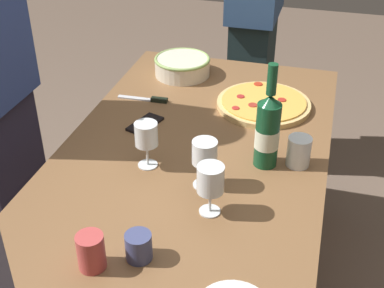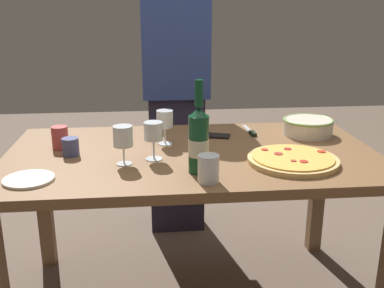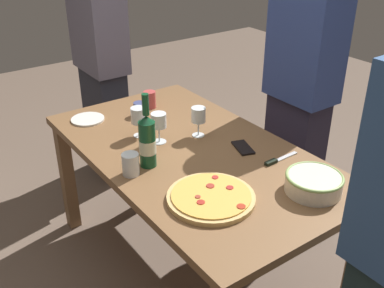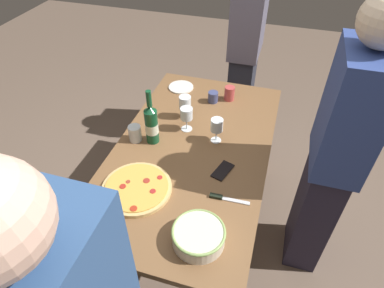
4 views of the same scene
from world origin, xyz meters
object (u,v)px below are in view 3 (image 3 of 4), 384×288
(pizza, at_px, (211,197))
(wine_glass_near_pizza, at_px, (138,116))
(cup_ceramic, at_px, (150,100))
(dining_table, at_px, (192,166))
(pizza_knife, at_px, (277,160))
(wine_bottle, at_px, (148,140))
(wine_glass_by_bottle, at_px, (198,116))
(cell_phone, at_px, (243,148))
(serving_bowl, at_px, (314,182))
(cup_amber, at_px, (140,109))
(person_guest_left, at_px, (101,66))
(person_host, at_px, (301,92))
(side_plate, at_px, (88,119))
(wine_glass_far_left, at_px, (159,122))
(cup_spare, at_px, (131,164))

(pizza, distance_m, wine_glass_near_pizza, 0.69)
(pizza, distance_m, cup_ceramic, 1.01)
(dining_table, height_order, pizza_knife, pizza_knife)
(pizza, distance_m, wine_bottle, 0.41)
(pizza, height_order, pizza_knife, pizza)
(wine_glass_by_bottle, distance_m, cup_ceramic, 0.47)
(wine_glass_by_bottle, bearing_deg, cell_phone, 21.69)
(serving_bowl, height_order, cup_amber, serving_bowl)
(pizza, distance_m, cell_phone, 0.47)
(cup_amber, distance_m, cup_ceramic, 0.12)
(pizza, height_order, cell_phone, pizza)
(pizza_knife, bearing_deg, cup_ceramic, -169.80)
(serving_bowl, bearing_deg, dining_table, -160.70)
(person_guest_left, bearing_deg, pizza, -5.22)
(pizza_knife, bearing_deg, wine_glass_near_pizza, -146.80)
(cup_ceramic, relative_size, cell_phone, 0.70)
(cup_amber, height_order, person_host, person_host)
(serving_bowl, distance_m, wine_glass_near_pizza, 0.94)
(serving_bowl, height_order, cell_phone, serving_bowl)
(wine_glass_by_bottle, distance_m, side_plate, 0.65)
(wine_glass_by_bottle, bearing_deg, wine_bottle, -72.84)
(wine_glass_near_pizza, height_order, cup_amber, wine_glass_near_pizza)
(cup_ceramic, relative_size, person_host, 0.06)
(wine_glass_far_left, bearing_deg, serving_bowl, 21.09)
(dining_table, relative_size, cup_spare, 15.72)
(wine_glass_near_pizza, relative_size, side_plate, 0.86)
(cup_spare, bearing_deg, pizza, 24.72)
(wine_bottle, xyz_separation_m, pizza_knife, (0.32, 0.51, -0.12))
(wine_glass_by_bottle, bearing_deg, pizza, -31.02)
(cup_spare, bearing_deg, wine_glass_far_left, 125.43)
(cup_spare, height_order, side_plate, cup_spare)
(cup_ceramic, bearing_deg, pizza, -16.49)
(wine_bottle, bearing_deg, cup_spare, -78.48)
(pizza, bearing_deg, cell_phone, 122.96)
(dining_table, height_order, cell_phone, cell_phone)
(wine_glass_far_left, relative_size, side_plate, 0.86)
(wine_glass_near_pizza, bearing_deg, cup_spare, -35.30)
(side_plate, bearing_deg, wine_bottle, 2.24)
(cup_amber, bearing_deg, cup_ceramic, 121.45)
(wine_glass_by_bottle, relative_size, side_plate, 0.86)
(pizza, bearing_deg, dining_table, 154.97)
(serving_bowl, relative_size, wine_glass_by_bottle, 1.54)
(wine_glass_far_left, xyz_separation_m, pizza_knife, (0.49, 0.35, -0.11))
(cup_ceramic, bearing_deg, wine_bottle, -31.33)
(wine_bottle, xyz_separation_m, person_host, (-0.02, 1.02, -0.01))
(wine_glass_far_left, relative_size, cup_amber, 2.08)
(side_plate, xyz_separation_m, cell_phone, (0.76, 0.49, 0.00))
(wine_bottle, xyz_separation_m, wine_glass_far_left, (-0.17, 0.16, -0.02))
(dining_table, distance_m, wine_bottle, 0.33)
(serving_bowl, height_order, person_guest_left, person_guest_left)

